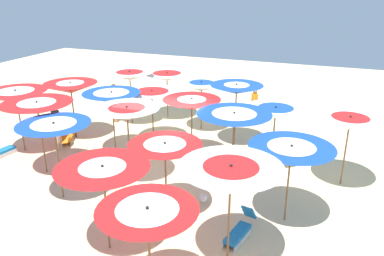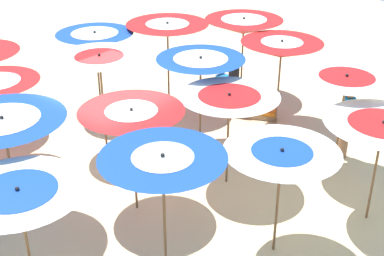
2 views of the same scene
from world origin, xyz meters
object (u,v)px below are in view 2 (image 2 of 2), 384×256
Objects in this scene: beach_umbrella_6 at (201,65)px; beach_umbrella_16 at (281,161)px; beach_umbrella_0 at (244,26)px; beach_umbrella_7 at (100,64)px; beach_umbrella_5 at (281,49)px; beach_umbrella_15 at (382,131)px; beach_umbrella_10 at (346,84)px; beachgoer_1 at (234,81)px; beach_umbrella_2 at (95,39)px; beach_umbrella_18 at (19,199)px; beach_ball at (2,185)px; beach_umbrella_17 at (163,166)px; lounger_1 at (228,78)px; beachgoer_2 at (346,122)px; beach_umbrella_11 at (229,102)px; beach_umbrella_12 at (132,119)px; beach_umbrella_1 at (168,30)px; beach_umbrella_13 at (4,129)px; lounger_2 at (256,111)px.

beach_umbrella_16 is at bearing -32.13° from beach_umbrella_6.
beach_umbrella_7 is (-0.60, -5.01, 0.13)m from beach_umbrella_0.
beach_umbrella_5 reaches higher than beach_umbrella_15.
beachgoer_1 is (-3.69, 1.15, -1.25)m from beach_umbrella_10.
beach_umbrella_5 is at bearing 32.26° from beach_umbrella_2.
beach_umbrella_5 is 1.32× the size of beachgoer_1.
beach_umbrella_15 is at bearing 58.72° from beach_umbrella_18.
beach_umbrella_17 is at bearing 3.52° from beach_ball.
beach_umbrella_18 is at bearing 112.82° from beachgoer_1.
lounger_1 is at bearing 107.19° from beach_umbrella_18.
beachgoer_2 is at bearing 75.78° from beach_umbrella_18.
beach_umbrella_7 reaches higher than beachgoer_2.
beachgoer_1 is (-5.01, 2.35, -1.03)m from beach_umbrella_15.
beach_umbrella_0 is at bearing 147.42° from beach_umbrella_15.
beach_umbrella_11 is (0.69, -3.27, -0.15)m from beach_umbrella_5.
beach_umbrella_7 reaches higher than beach_umbrella_12.
beach_umbrella_1 is at bearing -119.71° from beach_umbrella_0.
beach_umbrella_13 is at bearing -59.53° from beach_umbrella_2.
beachgoer_2 is 8.03m from beach_ball.
beach_umbrella_17 is (1.83, -1.13, 0.19)m from beach_umbrella_12.
beach_umbrella_1 is 1.14× the size of beach_umbrella_15.
beach_umbrella_12 is 3.66m from beach_ball.
beach_umbrella_6 is 3.07m from lounger_2.
beach_umbrella_5 is at bearing 58.42° from beach_umbrella_7.
beach_umbrella_18 is at bearing -107.01° from beach_umbrella_10.
beach_umbrella_1 reaches higher than beach_ball.
beach_umbrella_11 is 3.89m from lounger_2.
beachgoer_1 is at bearing -43.00° from lounger_1.
beach_umbrella_7 is 1.87× the size of lounger_2.
beach_umbrella_6 is at bearing 147.87° from beach_umbrella_16.
beach_umbrella_7 reaches higher than beach_umbrella_1.
beachgoer_1 is at bearing 162.75° from beach_umbrella_10.
beach_umbrella_2 is at bearing -175.78° from beach_umbrella_6.
beach_umbrella_2 is 1.11× the size of beach_umbrella_11.
beach_umbrella_10 is 1.36× the size of beachgoer_1.
beachgoer_2 is at bearing 97.41° from beach_umbrella_16.
beach_umbrella_6 reaches higher than beachgoer_2.
lounger_2 is at bearing 21.75° from beach_umbrella_1.
beach_umbrella_17 reaches higher than beach_umbrella_16.
beach_umbrella_0 is at bearing 114.29° from lounger_2.
beach_umbrella_0 is at bearing 129.45° from beach_umbrella_16.
beachgoer_1 is (0.55, -1.20, -1.21)m from beach_umbrella_0.
beach_umbrella_16 is 4.30m from beach_umbrella_18.
beach_umbrella_2 is (-1.16, -1.61, -0.09)m from beach_umbrella_1.
beach_umbrella_0 is at bearing 103.36° from beach_umbrella_18.
beach_umbrella_2 is 6.96m from beach_umbrella_17.
beachgoer_2 is at bearing -14.69° from beach_umbrella_5.
beach_umbrella_17 reaches higher than beach_ball.
lounger_2 is (-0.92, 8.07, -1.79)m from beach_umbrella_18.
beach_umbrella_1 reaches higher than beach_umbrella_5.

